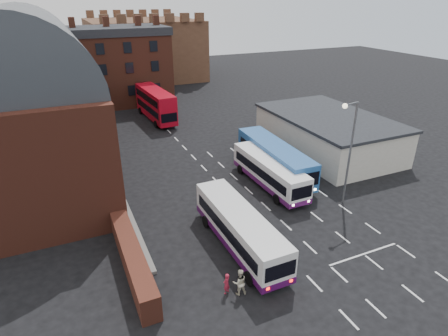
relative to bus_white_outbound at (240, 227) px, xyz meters
name	(u,v)px	position (x,y,z in m)	size (l,w,h in m)	color
ground	(281,248)	(2.66, -1.41, -1.71)	(180.00, 180.00, 0.00)	black
railway_station	(28,100)	(-12.84, 19.59, 5.92)	(12.00, 28.00, 16.00)	#602B1E
forecourt_wall	(133,259)	(-7.54, 0.59, -0.81)	(1.20, 10.00, 1.80)	#602B1E
cream_building	(327,133)	(17.66, 12.59, 0.44)	(10.40, 16.40, 4.25)	beige
brick_terrace	(99,71)	(-3.34, 44.59, 3.79)	(22.00, 10.00, 11.00)	brown
castle_keep	(144,49)	(8.66, 64.59, 4.29)	(22.00, 22.00, 12.00)	brown
bus_white_outbound	(240,227)	(0.00, 0.00, 0.00)	(2.77, 10.67, 2.90)	silver
bus_white_inbound	(269,170)	(6.83, 7.42, -0.07)	(2.73, 10.25, 2.78)	white
bus_blue	(274,157)	(8.66, 9.55, 0.18)	(3.29, 11.83, 3.20)	#265AA0
bus_red_double	(156,104)	(2.53, 32.43, 0.65)	(3.34, 11.26, 4.45)	#B7081A
street_lamp	(349,145)	(10.94, 1.97, 3.83)	(1.84, 0.61, 9.19)	slate
pedestrian_red	(227,284)	(-2.79, -3.85, -0.99)	(0.53, 0.35, 1.45)	#A41E35
pedestrian_beige	(240,282)	(-2.09, -4.24, -0.82)	(0.87, 0.68, 1.78)	beige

